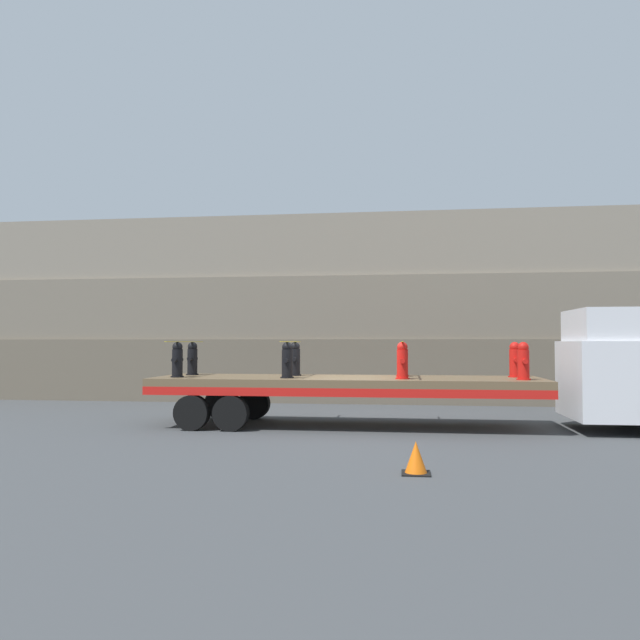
{
  "coord_description": "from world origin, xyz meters",
  "views": [
    {
      "loc": [
        1.4,
        -15.63,
        2.1
      ],
      "look_at": [
        -0.66,
        0.0,
        2.67
      ],
      "focal_mm": 35.0,
      "sensor_mm": 36.0,
      "label": 1
    }
  ],
  "objects_px": {
    "fire_hydrant_black_far_0": "(192,359)",
    "fire_hydrant_black_far_1": "(295,359)",
    "fire_hydrant_red_near_3": "(523,361)",
    "traffic_cone": "(416,458)",
    "fire_hydrant_red_near_2": "(402,361)",
    "fire_hydrant_black_near_1": "(287,360)",
    "fire_hydrant_red_far_3": "(515,360)",
    "fire_hydrant_red_far_2": "(402,360)",
    "truck_cab": "(631,369)",
    "fire_hydrant_black_near_0": "(177,360)",
    "flatbed_trailer": "(328,385)"
  },
  "relations": [
    {
      "from": "flatbed_trailer",
      "to": "fire_hydrant_black_far_1",
      "type": "relative_size",
      "value": 10.85
    },
    {
      "from": "fire_hydrant_black_near_0",
      "to": "fire_hydrant_red_far_3",
      "type": "distance_m",
      "value": 8.49
    },
    {
      "from": "fire_hydrant_black_far_0",
      "to": "fire_hydrant_black_far_1",
      "type": "xyz_separation_m",
      "value": [
        2.8,
        0.0,
        0.0
      ]
    },
    {
      "from": "fire_hydrant_black_near_1",
      "to": "fire_hydrant_red_near_3",
      "type": "relative_size",
      "value": 1.0
    },
    {
      "from": "fire_hydrant_red_near_2",
      "to": "fire_hydrant_red_far_2",
      "type": "distance_m",
      "value": 1.13
    },
    {
      "from": "fire_hydrant_black_far_1",
      "to": "fire_hydrant_red_far_3",
      "type": "distance_m",
      "value": 5.61
    },
    {
      "from": "fire_hydrant_black_near_0",
      "to": "fire_hydrant_black_far_1",
      "type": "bearing_deg",
      "value": 21.99
    },
    {
      "from": "fire_hydrant_red_near_2",
      "to": "fire_hydrant_red_near_3",
      "type": "height_order",
      "value": "same"
    },
    {
      "from": "flatbed_trailer",
      "to": "fire_hydrant_black_near_0",
      "type": "bearing_deg",
      "value": -171.41
    },
    {
      "from": "truck_cab",
      "to": "fire_hydrant_red_near_3",
      "type": "distance_m",
      "value": 2.64
    },
    {
      "from": "truck_cab",
      "to": "fire_hydrant_black_near_1",
      "type": "height_order",
      "value": "truck_cab"
    },
    {
      "from": "fire_hydrant_red_far_2",
      "to": "truck_cab",
      "type": "bearing_deg",
      "value": -6.01
    },
    {
      "from": "fire_hydrant_red_far_3",
      "to": "traffic_cone",
      "type": "height_order",
      "value": "fire_hydrant_red_far_3"
    },
    {
      "from": "truck_cab",
      "to": "fire_hydrant_black_near_0",
      "type": "bearing_deg",
      "value": -177.05
    },
    {
      "from": "fire_hydrant_black_near_1",
      "to": "fire_hydrant_red_near_2",
      "type": "distance_m",
      "value": 2.8
    },
    {
      "from": "fire_hydrant_black_far_0",
      "to": "fire_hydrant_black_far_1",
      "type": "height_order",
      "value": "same"
    },
    {
      "from": "fire_hydrant_red_near_3",
      "to": "fire_hydrant_red_far_3",
      "type": "height_order",
      "value": "same"
    },
    {
      "from": "flatbed_trailer",
      "to": "fire_hydrant_red_near_2",
      "type": "relative_size",
      "value": 10.85
    },
    {
      "from": "truck_cab",
      "to": "fire_hydrant_red_far_2",
      "type": "bearing_deg",
      "value": 173.99
    },
    {
      "from": "fire_hydrant_red_near_2",
      "to": "traffic_cone",
      "type": "bearing_deg",
      "value": -87.59
    },
    {
      "from": "fire_hydrant_black_near_0",
      "to": "traffic_cone",
      "type": "xyz_separation_m",
      "value": [
        5.82,
        -4.92,
        -1.41
      ]
    },
    {
      "from": "fire_hydrant_black_near_0",
      "to": "fire_hydrant_red_near_3",
      "type": "height_order",
      "value": "same"
    },
    {
      "from": "fire_hydrant_black_near_1",
      "to": "fire_hydrant_red_far_3",
      "type": "xyz_separation_m",
      "value": [
        5.61,
        1.13,
        0.0
      ]
    },
    {
      "from": "fire_hydrant_black_near_1",
      "to": "fire_hydrant_red_near_3",
      "type": "height_order",
      "value": "same"
    },
    {
      "from": "fire_hydrant_red_near_2",
      "to": "fire_hydrant_red_far_2",
      "type": "relative_size",
      "value": 1.0
    },
    {
      "from": "fire_hydrant_black_far_0",
      "to": "fire_hydrant_red_far_3",
      "type": "xyz_separation_m",
      "value": [
        8.41,
        0.0,
        0.0
      ]
    },
    {
      "from": "truck_cab",
      "to": "fire_hydrant_black_far_0",
      "type": "height_order",
      "value": "truck_cab"
    },
    {
      "from": "fire_hydrant_red_near_2",
      "to": "fire_hydrant_black_far_0",
      "type": "bearing_deg",
      "value": 168.58
    },
    {
      "from": "fire_hydrant_black_far_1",
      "to": "fire_hydrant_red_near_3",
      "type": "bearing_deg",
      "value": -11.42
    },
    {
      "from": "flatbed_trailer",
      "to": "fire_hydrant_black_near_1",
      "type": "relative_size",
      "value": 10.85
    },
    {
      "from": "truck_cab",
      "to": "fire_hydrant_red_near_2",
      "type": "bearing_deg",
      "value": -173.99
    },
    {
      "from": "fire_hydrant_red_near_3",
      "to": "fire_hydrant_red_far_3",
      "type": "distance_m",
      "value": 1.13
    },
    {
      "from": "fire_hydrant_red_near_3",
      "to": "traffic_cone",
      "type": "distance_m",
      "value": 5.74
    },
    {
      "from": "fire_hydrant_black_far_1",
      "to": "truck_cab",
      "type": "bearing_deg",
      "value": -3.96
    },
    {
      "from": "fire_hydrant_red_far_3",
      "to": "traffic_cone",
      "type": "relative_size",
      "value": 1.7
    },
    {
      "from": "fire_hydrant_black_near_1",
      "to": "fire_hydrant_red_near_2",
      "type": "relative_size",
      "value": 1.0
    },
    {
      "from": "truck_cab",
      "to": "traffic_cone",
      "type": "relative_size",
      "value": 5.55
    },
    {
      "from": "truck_cab",
      "to": "fire_hydrant_red_near_3",
      "type": "xyz_separation_m",
      "value": [
        -2.58,
        -0.57,
        0.19
      ]
    },
    {
      "from": "fire_hydrant_red_far_3",
      "to": "traffic_cone",
      "type": "distance_m",
      "value": 6.74
    },
    {
      "from": "fire_hydrant_black_near_0",
      "to": "fire_hydrant_black_far_0",
      "type": "height_order",
      "value": "same"
    },
    {
      "from": "fire_hydrant_black_far_0",
      "to": "fire_hydrant_red_near_2",
      "type": "bearing_deg",
      "value": -11.42
    },
    {
      "from": "fire_hydrant_black_near_0",
      "to": "fire_hydrant_red_far_2",
      "type": "xyz_separation_m",
      "value": [
        5.61,
        1.13,
        0.0
      ]
    },
    {
      "from": "flatbed_trailer",
      "to": "traffic_cone",
      "type": "xyz_separation_m",
      "value": [
        2.07,
        -5.49,
        -0.77
      ]
    },
    {
      "from": "fire_hydrant_black_near_1",
      "to": "fire_hydrant_black_far_1",
      "type": "bearing_deg",
      "value": 90.0
    },
    {
      "from": "fire_hydrant_black_near_1",
      "to": "fire_hydrant_black_far_1",
      "type": "distance_m",
      "value": 1.13
    },
    {
      "from": "fire_hydrant_red_near_3",
      "to": "traffic_cone",
      "type": "xyz_separation_m",
      "value": [
        -2.6,
        -4.92,
        -1.41
      ]
    },
    {
      "from": "flatbed_trailer",
      "to": "fire_hydrant_red_far_2",
      "type": "distance_m",
      "value": 2.05
    },
    {
      "from": "fire_hydrant_black_far_0",
      "to": "fire_hydrant_red_far_2",
      "type": "height_order",
      "value": "same"
    },
    {
      "from": "fire_hydrant_black_far_0",
      "to": "fire_hydrant_red_far_2",
      "type": "distance_m",
      "value": 5.61
    },
    {
      "from": "fire_hydrant_black_near_0",
      "to": "fire_hydrant_red_far_2",
      "type": "distance_m",
      "value": 5.72
    }
  ]
}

